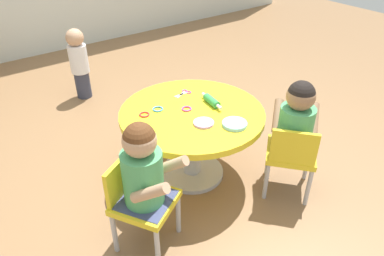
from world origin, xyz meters
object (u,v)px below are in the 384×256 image
Objects in this scene: child_chair_left at (139,199)px; craft_scissors at (184,93)px; rolling_pin at (212,101)px; child_chair_right at (291,154)px; toddler_standing at (79,62)px; seated_child_right at (297,120)px; seated_child_left at (143,168)px; craft_table at (192,126)px.

craft_scissors is at bearing 37.91° from child_chair_left.
child_chair_right is at bearing -65.63° from rolling_pin.
craft_scissors is (-0.05, 0.23, -0.02)m from rolling_pin.
toddler_standing reaches higher than craft_scissors.
toddler_standing is at bearing 105.15° from seated_child_right.
child_chair_right is (0.94, -0.18, -0.23)m from seated_child_left.
toddler_standing is at bearing 104.19° from child_chair_right.
child_chair_left reaches higher than craft_scissors.
child_chair_right is at bearing -11.04° from seated_child_left.
craft_table is 1.73× the size of child_chair_left.
seated_child_right is at bearing -9.23° from seated_child_left.
craft_table is 0.21m from rolling_pin.
seated_child_right is 2.14m from toddler_standing.
seated_child_left reaches higher than craft_scissors.
craft_table is 0.28m from craft_scissors.
craft_table is 4.02× the size of rolling_pin.
craft_table is 1.82× the size of seated_child_left.
child_chair_left is 1.92m from toddler_standing.
seated_child_left is at bearing -59.43° from child_chair_left.
child_chair_right reaches higher than craft_table.
craft_table is 0.65m from child_chair_left.
seated_child_left is (0.02, -0.03, 0.23)m from child_chair_left.
craft_table is 0.66m from seated_child_right.
toddler_standing is 1.37m from craft_scissors.
child_chair_right is at bearing -139.95° from seated_child_right.
child_chair_left is at bearing 120.57° from seated_child_left.
toddler_standing is (-0.14, 1.57, -0.04)m from craft_table.
seated_child_left reaches higher than toddler_standing.
craft_scissors is at bearing 65.69° from craft_table.
child_chair_left is at bearing -142.09° from craft_scissors.
rolling_pin is (-0.26, 0.48, 0.01)m from seated_child_right.
craft_table is at bearing 130.51° from seated_child_right.
child_chair_right is 3.81× the size of craft_scissors.
rolling_pin is (0.71, 0.33, 0.01)m from seated_child_left.
toddler_standing is at bearing 76.92° from child_chair_left.
seated_child_right is 0.55m from rolling_pin.
seated_child_left is 0.78m from rolling_pin.
seated_child_left is 3.62× the size of craft_scissors.
child_chair_left is 1.05× the size of seated_child_left.
child_chair_left is 1.05× the size of seated_child_right.
rolling_pin is (0.73, 0.29, 0.23)m from child_chair_left.
craft_scissors is (0.66, 0.56, -0.02)m from seated_child_left.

